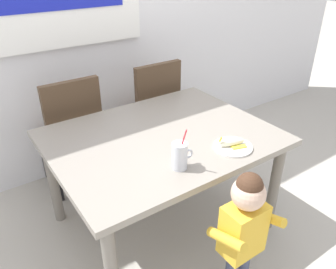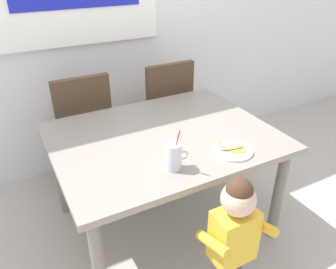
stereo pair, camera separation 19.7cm
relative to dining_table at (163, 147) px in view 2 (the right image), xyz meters
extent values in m
plane|color=#B7B2A8|center=(0.00, 0.00, -0.64)|extent=(24.00, 24.00, 0.00)
cube|color=gray|center=(0.00, 0.00, 0.07)|extent=(1.37, 1.08, 0.04)
cylinder|color=slate|center=(-0.60, -0.46, -0.30)|extent=(0.07, 0.07, 0.69)
cylinder|color=slate|center=(0.60, -0.46, -0.30)|extent=(0.07, 0.07, 0.69)
cylinder|color=slate|center=(-0.60, 0.46, -0.30)|extent=(0.07, 0.07, 0.69)
cylinder|color=slate|center=(0.60, 0.46, -0.30)|extent=(0.07, 0.07, 0.69)
cube|color=#4C3826|center=(-0.33, 0.84, -0.19)|extent=(0.44, 0.44, 0.06)
cube|color=#4C3826|center=(-0.33, 0.64, 0.08)|extent=(0.42, 0.05, 0.48)
cylinder|color=black|center=(-0.14, 1.03, -0.43)|extent=(0.04, 0.04, 0.42)
cylinder|color=black|center=(-0.52, 1.03, -0.43)|extent=(0.04, 0.04, 0.42)
cylinder|color=black|center=(-0.14, 0.65, -0.43)|extent=(0.04, 0.04, 0.42)
cylinder|color=black|center=(-0.52, 0.65, -0.43)|extent=(0.04, 0.04, 0.42)
cube|color=#4C3826|center=(0.39, 0.83, -0.19)|extent=(0.44, 0.44, 0.06)
cube|color=#4C3826|center=(0.39, 0.63, 0.08)|extent=(0.42, 0.05, 0.48)
cylinder|color=black|center=(0.58, 1.02, -0.43)|extent=(0.04, 0.04, 0.42)
cylinder|color=black|center=(0.20, 1.02, -0.43)|extent=(0.04, 0.04, 0.42)
cylinder|color=black|center=(0.58, 0.64, -0.43)|extent=(0.04, 0.04, 0.42)
cylinder|color=black|center=(0.20, 0.64, -0.43)|extent=(0.04, 0.04, 0.42)
cube|color=gold|center=(0.03, -0.71, -0.15)|extent=(0.22, 0.15, 0.30)
sphere|color=beige|center=(0.03, -0.71, 0.08)|extent=(0.17, 0.17, 0.17)
sphere|color=#472D1E|center=(0.03, -0.71, 0.13)|extent=(0.13, 0.13, 0.13)
cylinder|color=gold|center=(-0.11, -0.73, -0.12)|extent=(0.05, 0.24, 0.13)
cylinder|color=gold|center=(0.17, -0.73, -0.12)|extent=(0.05, 0.24, 0.13)
cylinder|color=silver|center=(-0.12, -0.36, 0.16)|extent=(0.08, 0.08, 0.15)
cylinder|color=beige|center=(-0.12, -0.36, 0.13)|extent=(0.07, 0.07, 0.08)
torus|color=silver|center=(-0.06, -0.36, 0.16)|extent=(0.06, 0.01, 0.06)
cylinder|color=#E5333F|center=(-0.11, -0.36, 0.23)|extent=(0.01, 0.08, 0.21)
cylinder|color=white|center=(0.26, -0.37, 0.09)|extent=(0.23, 0.23, 0.01)
ellipsoid|color=#F4EAC6|center=(0.26, -0.36, 0.12)|extent=(0.18, 0.09, 0.04)
cube|color=yellow|center=(0.28, -0.40, 0.10)|extent=(0.10, 0.06, 0.01)
cube|color=yellow|center=(0.29, -0.33, 0.10)|extent=(0.10, 0.06, 0.01)
cylinder|color=yellow|center=(0.19, -0.34, 0.15)|extent=(0.03, 0.02, 0.03)
camera|label=1|loc=(-1.00, -1.53, 1.11)|focal=35.68mm
camera|label=2|loc=(-0.83, -1.63, 1.11)|focal=35.68mm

